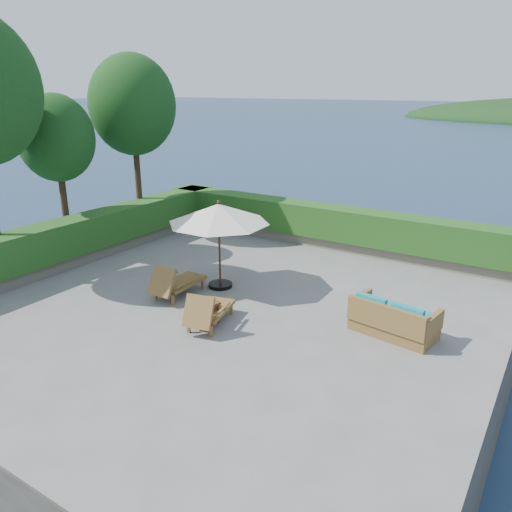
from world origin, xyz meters
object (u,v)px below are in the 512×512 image
Objects in this scene: patio_umbrella at (219,214)px; wicker_loveseat at (393,320)px; lounge_left at (176,282)px; side_table at (206,306)px; lounge_right at (208,311)px.

patio_umbrella is 4.93m from wicker_loveseat.
wicker_loveseat is (5.20, 0.92, -0.05)m from lounge_left.
side_table is at bearing -27.16° from lounge_left.
lounge_right is 0.87× the size of wicker_loveseat.
side_table is (1.55, -0.74, 0.03)m from lounge_left.
patio_umbrella is 1.79× the size of wicker_loveseat.
lounge_left reaches higher than wicker_loveseat.
side_table is 0.31× the size of wicker_loveseat.
patio_umbrella is 2.60m from side_table.
patio_umbrella is 2.00m from lounge_left.
lounge_right is 2.79× the size of side_table.
lounge_left is at bearing 139.08° from lounge_right.
lounge_right is at bearing -28.59° from lounge_left.
patio_umbrella is 5.71× the size of side_table.
side_table is at bearing -61.68° from patio_umbrella.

